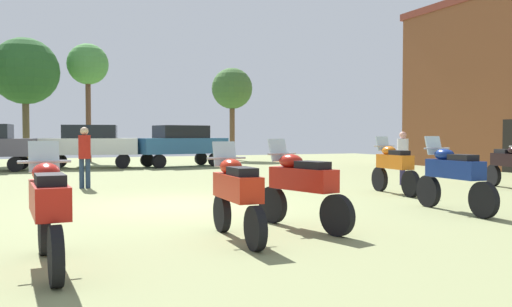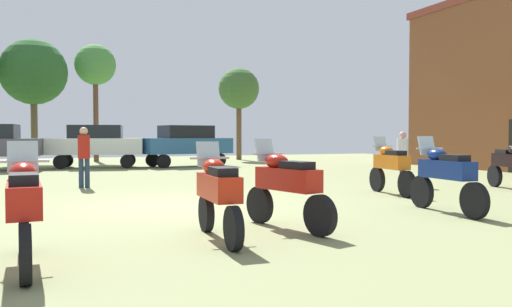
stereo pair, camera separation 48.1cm
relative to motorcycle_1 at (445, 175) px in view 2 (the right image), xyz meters
The scene contains 14 objects.
ground_plane 5.68m from the motorcycle_1, 146.88° to the left, with size 44.00×52.00×0.02m.
motorcycle_1 is the anchor object (origin of this frame).
motorcycle_2 3.70m from the motorcycle_1, behind, with size 0.77×2.14×1.47m.
motorcycle_3 5.06m from the motorcycle_1, 169.83° to the right, with size 0.62×2.09×1.44m.
motorcycle_4 5.62m from the motorcycle_1, 30.66° to the left, with size 0.81×2.09×1.48m.
motorcycle_5 3.25m from the motorcycle_1, 72.54° to the left, with size 0.62×2.13×1.50m.
motorcycle_6 7.71m from the motorcycle_1, 168.38° to the right, with size 0.62×2.22×1.46m.
car_1 16.96m from the motorcycle_1, 93.24° to the left, with size 4.55×2.54×2.00m.
car_4 18.18m from the motorcycle_1, 106.47° to the left, with size 4.57×2.60×2.00m.
person_1 10.03m from the motorcycle_1, 128.88° to the left, with size 0.40×0.40×1.77m.
person_2 5.69m from the motorcycle_1, 60.88° to the left, with size 0.46×0.46×1.64m.
tree_2 24.31m from the motorcycle_1, 101.23° to the left, with size 2.32×2.32×6.74m.
tree_4 23.18m from the motorcycle_1, 80.35° to the left, with size 2.53×2.53×5.69m.
tree_5 24.52m from the motorcycle_1, 109.14° to the left, with size 3.56×3.56×6.74m.
Camera 2 is at (-2.58, -11.27, 1.56)m, focal length 36.84 mm.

